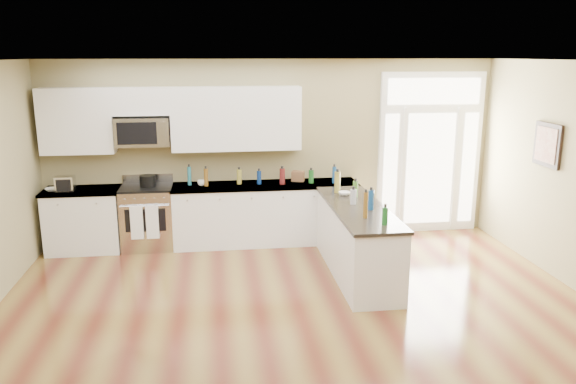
# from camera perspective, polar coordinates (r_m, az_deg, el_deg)

# --- Properties ---
(ground) EXTENTS (8.00, 8.00, 0.00)m
(ground) POSITION_cam_1_polar(r_m,az_deg,el_deg) (5.53, 3.18, -17.43)
(ground) COLOR #5C291A
(room_shell) EXTENTS (8.00, 8.00, 8.00)m
(room_shell) POSITION_cam_1_polar(r_m,az_deg,el_deg) (4.87, 3.45, 0.02)
(room_shell) COLOR #94895D
(room_shell) RESTS_ON ground
(back_cabinet_left) EXTENTS (1.10, 0.66, 0.94)m
(back_cabinet_left) POSITION_cam_1_polar(r_m,az_deg,el_deg) (8.90, -19.99, -2.87)
(back_cabinet_left) COLOR white
(back_cabinet_left) RESTS_ON ground
(back_cabinet_right) EXTENTS (2.85, 0.66, 0.94)m
(back_cabinet_right) POSITION_cam_1_polar(r_m,az_deg,el_deg) (8.71, -2.29, -2.38)
(back_cabinet_right) COLOR white
(back_cabinet_right) RESTS_ON ground
(peninsula_cabinet) EXTENTS (0.69, 2.32, 0.94)m
(peninsula_cabinet) POSITION_cam_1_polar(r_m,az_deg,el_deg) (7.53, 7.01, -5.14)
(peninsula_cabinet) COLOR white
(peninsula_cabinet) RESTS_ON ground
(upper_cabinet_left) EXTENTS (1.04, 0.33, 0.95)m
(upper_cabinet_left) POSITION_cam_1_polar(r_m,az_deg,el_deg) (8.75, -20.67, 6.77)
(upper_cabinet_left) COLOR white
(upper_cabinet_left) RESTS_ON room_shell
(upper_cabinet_right) EXTENTS (1.94, 0.33, 0.95)m
(upper_cabinet_right) POSITION_cam_1_polar(r_m,az_deg,el_deg) (8.54, -5.27, 7.43)
(upper_cabinet_right) COLOR white
(upper_cabinet_right) RESTS_ON room_shell
(upper_cabinet_short) EXTENTS (0.82, 0.33, 0.40)m
(upper_cabinet_short) POSITION_cam_1_polar(r_m,az_deg,el_deg) (8.57, -14.69, 8.92)
(upper_cabinet_short) COLOR white
(upper_cabinet_short) RESTS_ON room_shell
(microwave) EXTENTS (0.78, 0.41, 0.42)m
(microwave) POSITION_cam_1_polar(r_m,az_deg,el_deg) (8.57, -14.54, 5.97)
(microwave) COLOR silver
(microwave) RESTS_ON room_shell
(entry_door) EXTENTS (1.70, 0.10, 2.60)m
(entry_door) POSITION_cam_1_polar(r_m,az_deg,el_deg) (9.40, 14.19, 3.82)
(entry_door) COLOR white
(entry_door) RESTS_ON ground
(wall_art_near) EXTENTS (0.05, 0.58, 0.58)m
(wall_art_near) POSITION_cam_1_polar(r_m,az_deg,el_deg) (8.21, 24.85, 4.37)
(wall_art_near) COLOR black
(wall_art_near) RESTS_ON room_shell
(kitchen_range) EXTENTS (0.76, 0.68, 1.08)m
(kitchen_range) POSITION_cam_1_polar(r_m,az_deg,el_deg) (8.73, -14.04, -2.47)
(kitchen_range) COLOR silver
(kitchen_range) RESTS_ON ground
(stockpot) EXTENTS (0.25, 0.25, 0.18)m
(stockpot) POSITION_cam_1_polar(r_m,az_deg,el_deg) (8.61, -14.07, 1.16)
(stockpot) COLOR black
(stockpot) RESTS_ON kitchen_range
(toaster_oven) EXTENTS (0.26, 0.20, 0.22)m
(toaster_oven) POSITION_cam_1_polar(r_m,az_deg,el_deg) (8.72, -21.70, 0.80)
(toaster_oven) COLOR silver
(toaster_oven) RESTS_ON back_cabinet_left
(cardboard_box) EXTENTS (0.22, 0.19, 0.16)m
(cardboard_box) POSITION_cam_1_polar(r_m,az_deg,el_deg) (8.75, 1.02, 1.63)
(cardboard_box) COLOR brown
(cardboard_box) RESTS_ON back_cabinet_right
(bowl_left) EXTENTS (0.21, 0.21, 0.05)m
(bowl_left) POSITION_cam_1_polar(r_m,az_deg,el_deg) (8.81, -22.86, 0.24)
(bowl_left) COLOR white
(bowl_left) RESTS_ON back_cabinet_left
(bowl_peninsula) EXTENTS (0.19, 0.19, 0.05)m
(bowl_peninsula) POSITION_cam_1_polar(r_m,az_deg,el_deg) (7.92, 5.75, -0.15)
(bowl_peninsula) COLOR white
(bowl_peninsula) RESTS_ON peninsula_cabinet
(cup_counter) EXTENTS (0.12, 0.12, 0.09)m
(cup_counter) POSITION_cam_1_polar(r_m,az_deg,el_deg) (8.54, -8.80, 0.92)
(cup_counter) COLOR white
(cup_counter) RESTS_ON back_cabinet_right
(counter_bottles) EXTENTS (2.41, 2.42, 0.32)m
(counter_bottles) POSITION_cam_1_polar(r_m,az_deg,el_deg) (7.95, 2.01, 0.70)
(counter_bottles) COLOR #19591E
(counter_bottles) RESTS_ON back_cabinet_right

